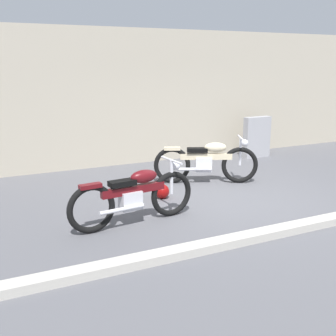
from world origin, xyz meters
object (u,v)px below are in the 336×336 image
(motorcycle_maroon, at_px, (135,195))
(motorcycle_cream, at_px, (207,161))
(stone_marker, at_px, (257,137))
(helmet, at_px, (162,191))

(motorcycle_maroon, xyz_separation_m, motorcycle_cream, (2.21, 1.51, 0.01))
(stone_marker, xyz_separation_m, helmet, (-3.79, -2.12, -0.41))
(motorcycle_maroon, bearing_deg, helmet, 40.52)
(stone_marker, xyz_separation_m, motorcycle_cream, (-2.50, -1.58, -0.07))
(helmet, distance_m, motorcycle_maroon, 1.38)
(motorcycle_cream, bearing_deg, stone_marker, 57.39)
(stone_marker, height_order, helmet, stone_marker)
(helmet, xyz_separation_m, motorcycle_maroon, (-0.92, -0.97, 0.33))
(helmet, height_order, motorcycle_cream, motorcycle_cream)
(helmet, bearing_deg, stone_marker, 29.25)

